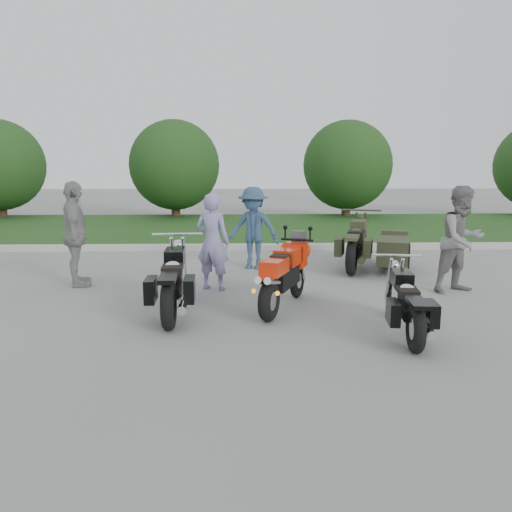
{
  "coord_description": "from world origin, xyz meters",
  "views": [
    {
      "loc": [
        -0.35,
        -6.98,
        2.22
      ],
      "look_at": [
        -0.11,
        0.74,
        0.8
      ],
      "focal_mm": 35.0,
      "sensor_mm": 36.0,
      "label": 1
    }
  ],
  "objects_px": {
    "sportbike_red": "(284,274)",
    "person_denim": "(253,228)",
    "person_stripe": "(213,242)",
    "cruiser_right": "(406,306)",
    "cruiser_sidecar": "(378,248)",
    "cruiser_left": "(174,283)",
    "person_grey": "(462,240)",
    "person_back": "(75,234)"
  },
  "relations": [
    {
      "from": "person_denim",
      "to": "cruiser_sidecar",
      "type": "bearing_deg",
      "value": 13.8
    },
    {
      "from": "cruiser_right",
      "to": "person_stripe",
      "type": "distance_m",
      "value": 3.7
    },
    {
      "from": "person_grey",
      "to": "person_stripe",
      "type": "bearing_deg",
      "value": 155.48
    },
    {
      "from": "person_denim",
      "to": "person_back",
      "type": "xyz_separation_m",
      "value": [
        -3.28,
        -1.5,
        0.09
      ]
    },
    {
      "from": "cruiser_left",
      "to": "cruiser_right",
      "type": "distance_m",
      "value": 3.33
    },
    {
      "from": "person_stripe",
      "to": "person_grey",
      "type": "height_order",
      "value": "person_grey"
    },
    {
      "from": "person_stripe",
      "to": "person_grey",
      "type": "relative_size",
      "value": 0.93
    },
    {
      "from": "person_stripe",
      "to": "person_denim",
      "type": "height_order",
      "value": "person_denim"
    },
    {
      "from": "cruiser_right",
      "to": "person_denim",
      "type": "height_order",
      "value": "person_denim"
    },
    {
      "from": "cruiser_sidecar",
      "to": "person_stripe",
      "type": "distance_m",
      "value": 3.83
    },
    {
      "from": "cruiser_sidecar",
      "to": "person_grey",
      "type": "distance_m",
      "value": 2.21
    },
    {
      "from": "person_stripe",
      "to": "cruiser_left",
      "type": "bearing_deg",
      "value": 94.23
    },
    {
      "from": "person_stripe",
      "to": "cruiser_sidecar",
      "type": "bearing_deg",
      "value": -131.18
    },
    {
      "from": "cruiser_right",
      "to": "person_back",
      "type": "relative_size",
      "value": 1.06
    },
    {
      "from": "cruiser_sidecar",
      "to": "sportbike_red",
      "type": "bearing_deg",
      "value": -108.91
    },
    {
      "from": "sportbike_red",
      "to": "person_denim",
      "type": "height_order",
      "value": "person_denim"
    },
    {
      "from": "sportbike_red",
      "to": "cruiser_sidecar",
      "type": "bearing_deg",
      "value": 75.34
    },
    {
      "from": "person_grey",
      "to": "person_back",
      "type": "bearing_deg",
      "value": 154.2
    },
    {
      "from": "person_stripe",
      "to": "person_denim",
      "type": "relative_size",
      "value": 0.99
    },
    {
      "from": "person_stripe",
      "to": "person_back",
      "type": "relative_size",
      "value": 0.9
    },
    {
      "from": "cruiser_left",
      "to": "cruiser_right",
      "type": "height_order",
      "value": "cruiser_left"
    },
    {
      "from": "cruiser_sidecar",
      "to": "person_back",
      "type": "relative_size",
      "value": 1.29
    },
    {
      "from": "person_stripe",
      "to": "person_grey",
      "type": "xyz_separation_m",
      "value": [
        4.35,
        -0.3,
        0.06
      ]
    },
    {
      "from": "sportbike_red",
      "to": "cruiser_right",
      "type": "relative_size",
      "value": 0.94
    },
    {
      "from": "person_denim",
      "to": "cruiser_left",
      "type": "bearing_deg",
      "value": -93.46
    },
    {
      "from": "cruiser_right",
      "to": "person_stripe",
      "type": "relative_size",
      "value": 1.17
    },
    {
      "from": "cruiser_right",
      "to": "person_back",
      "type": "xyz_separation_m",
      "value": [
        -5.17,
        2.86,
        0.56
      ]
    },
    {
      "from": "person_grey",
      "to": "person_back",
      "type": "xyz_separation_m",
      "value": [
        -6.86,
        0.63,
        0.03
      ]
    },
    {
      "from": "cruiser_right",
      "to": "person_grey",
      "type": "distance_m",
      "value": 2.84
    },
    {
      "from": "cruiser_sidecar",
      "to": "person_denim",
      "type": "relative_size",
      "value": 1.42
    },
    {
      "from": "cruiser_sidecar",
      "to": "person_denim",
      "type": "xyz_separation_m",
      "value": [
        -2.66,
        0.17,
        0.41
      ]
    },
    {
      "from": "person_back",
      "to": "person_grey",
      "type": "bearing_deg",
      "value": -112.44
    },
    {
      "from": "person_back",
      "to": "sportbike_red",
      "type": "bearing_deg",
      "value": -130.93
    },
    {
      "from": "person_grey",
      "to": "sportbike_red",
      "type": "bearing_deg",
      "value": 176.62
    },
    {
      "from": "sportbike_red",
      "to": "cruiser_sidecar",
      "type": "height_order",
      "value": "cruiser_sidecar"
    },
    {
      "from": "person_stripe",
      "to": "cruiser_right",
      "type": "bearing_deg",
      "value": 159.41
    },
    {
      "from": "cruiser_right",
      "to": "cruiser_sidecar",
      "type": "xyz_separation_m",
      "value": [
        0.77,
        4.19,
        0.06
      ]
    },
    {
      "from": "sportbike_red",
      "to": "cruiser_sidecar",
      "type": "relative_size",
      "value": 0.76
    },
    {
      "from": "sportbike_red",
      "to": "person_stripe",
      "type": "xyz_separation_m",
      "value": [
        -1.16,
        1.29,
        0.31
      ]
    },
    {
      "from": "cruiser_left",
      "to": "person_back",
      "type": "relative_size",
      "value": 1.24
    },
    {
      "from": "cruiser_left",
      "to": "person_denim",
      "type": "distance_m",
      "value": 3.57
    },
    {
      "from": "person_grey",
      "to": "person_denim",
      "type": "distance_m",
      "value": 4.17
    }
  ]
}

